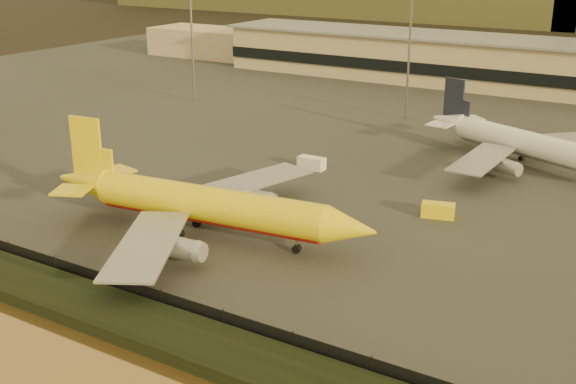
% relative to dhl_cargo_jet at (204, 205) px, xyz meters
% --- Properties ---
extents(ground, '(900.00, 900.00, 0.00)m').
position_rel_dhl_cargo_jet_xyz_m(ground, '(6.65, -5.39, -4.37)').
color(ground, black).
rests_on(ground, ground).
extents(embankment, '(320.00, 7.00, 1.40)m').
position_rel_dhl_cargo_jet_xyz_m(embankment, '(6.65, -22.39, -3.67)').
color(embankment, black).
rests_on(embankment, ground).
extents(tarmac, '(320.00, 220.00, 0.20)m').
position_rel_dhl_cargo_jet_xyz_m(tarmac, '(6.65, 89.61, -4.27)').
color(tarmac, '#2D2D2D').
rests_on(tarmac, ground).
extents(perimeter_fence, '(300.00, 0.05, 2.20)m').
position_rel_dhl_cargo_jet_xyz_m(perimeter_fence, '(6.65, -18.39, -3.07)').
color(perimeter_fence, black).
rests_on(perimeter_fence, tarmac).
extents(terminal_building, '(202.00, 25.00, 12.60)m').
position_rel_dhl_cargo_jet_xyz_m(terminal_building, '(-7.87, 120.16, 1.87)').
color(terminal_building, '#C6AD89').
rests_on(terminal_building, tarmac).
extents(apron_light_masts, '(152.20, 12.20, 25.40)m').
position_rel_dhl_cargo_jet_xyz_m(apron_light_masts, '(21.65, 69.61, 11.33)').
color(apron_light_masts, slate).
rests_on(apron_light_masts, tarmac).
extents(dhl_cargo_jet, '(46.83, 45.56, 13.98)m').
position_rel_dhl_cargo_jet_xyz_m(dhl_cargo_jet, '(0.00, 0.00, 0.00)').
color(dhl_cargo_jet, yellow).
rests_on(dhl_cargo_jet, tarmac).
extents(white_narrowbody_jet, '(41.43, 39.13, 12.48)m').
position_rel_dhl_cargo_jet_xyz_m(white_narrowbody_jet, '(27.75, 53.15, -0.45)').
color(white_narrowbody_jet, white).
rests_on(white_narrowbody_jet, tarmac).
extents(gse_vehicle_yellow, '(4.91, 3.17, 2.04)m').
position_rel_dhl_cargo_jet_xyz_m(gse_vehicle_yellow, '(23.60, 22.18, -3.15)').
color(gse_vehicle_yellow, yellow).
rests_on(gse_vehicle_yellow, tarmac).
extents(gse_vehicle_white, '(4.60, 2.11, 2.06)m').
position_rel_dhl_cargo_jet_xyz_m(gse_vehicle_white, '(-2.55, 32.41, -3.14)').
color(gse_vehicle_white, white).
rests_on(gse_vehicle_white, tarmac).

